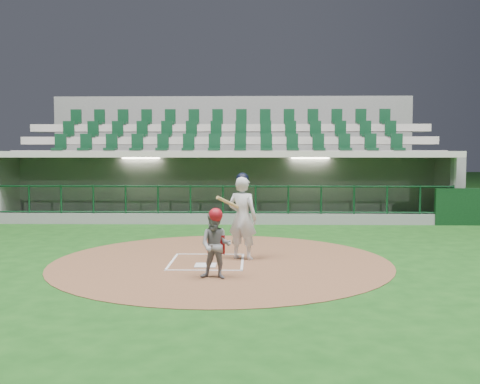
# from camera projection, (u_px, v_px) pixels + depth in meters

# --- Properties ---
(ground) EXTENTS (120.00, 120.00, 0.00)m
(ground) POSITION_uv_depth(u_px,v_px,m) (208.00, 260.00, 11.65)
(ground) COLOR #144112
(ground) RESTS_ON ground
(dirt_circle) EXTENTS (7.20, 7.20, 0.01)m
(dirt_circle) POSITION_uv_depth(u_px,v_px,m) (221.00, 261.00, 11.44)
(dirt_circle) COLOR brown
(dirt_circle) RESTS_ON ground
(home_plate) EXTENTS (0.43, 0.43, 0.02)m
(home_plate) POSITION_uv_depth(u_px,v_px,m) (205.00, 265.00, 10.95)
(home_plate) COLOR silver
(home_plate) RESTS_ON dirt_circle
(batter_box_chalk) EXTENTS (1.55, 1.80, 0.01)m
(batter_box_chalk) POSITION_uv_depth(u_px,v_px,m) (207.00, 262.00, 11.35)
(batter_box_chalk) COLOR white
(batter_box_chalk) RESTS_ON ground
(dugout_structure) EXTENTS (16.40, 3.70, 3.00)m
(dugout_structure) POSITION_uv_depth(u_px,v_px,m) (231.00, 191.00, 19.36)
(dugout_structure) COLOR slate
(dugout_structure) RESTS_ON ground
(seating_deck) EXTENTS (17.00, 6.72, 5.15)m
(seating_deck) POSITION_uv_depth(u_px,v_px,m) (229.00, 175.00, 22.42)
(seating_deck) COLOR slate
(seating_deck) RESTS_ON ground
(batter) EXTENTS (0.93, 0.97, 1.89)m
(batter) POSITION_uv_depth(u_px,v_px,m) (242.00, 216.00, 11.59)
(batter) COLOR silver
(batter) RESTS_ON dirt_circle
(catcher) EXTENTS (0.67, 0.56, 1.30)m
(catcher) POSITION_uv_depth(u_px,v_px,m) (216.00, 244.00, 9.79)
(catcher) COLOR gray
(catcher) RESTS_ON dirt_circle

